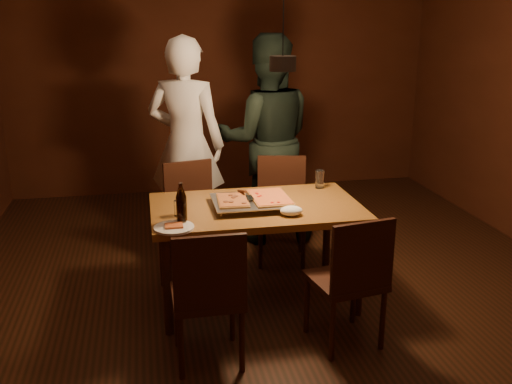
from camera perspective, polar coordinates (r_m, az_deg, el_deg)
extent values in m
plane|color=#381A0F|center=(4.41, 2.37, -10.56)|extent=(6.00, 6.00, 0.00)
plane|color=#4E2212|center=(6.89, -3.47, 11.66)|extent=(5.00, 0.00, 5.00)
cube|color=#945E25|center=(4.11, 0.00, -1.66)|extent=(1.50, 0.90, 0.05)
cylinder|color=#38190F|center=(3.85, -8.86, -9.32)|extent=(0.06, 0.06, 0.70)
cylinder|color=#38190F|center=(4.10, 10.33, -7.64)|extent=(0.06, 0.06, 0.70)
cylinder|color=#38190F|center=(4.52, -9.32, -5.20)|extent=(0.06, 0.06, 0.70)
cylinder|color=#38190F|center=(4.74, 7.10, -4.02)|extent=(0.06, 0.06, 0.70)
cube|color=#38190F|center=(4.77, -5.99, -2.85)|extent=(0.50, 0.50, 0.04)
cube|color=#38190F|center=(4.86, -6.79, 0.51)|extent=(0.42, 0.12, 0.45)
cube|color=#38190F|center=(4.91, 2.58, -2.18)|extent=(0.50, 0.50, 0.04)
cube|color=#38190F|center=(5.02, 2.56, 1.13)|extent=(0.42, 0.12, 0.45)
cube|color=#38190F|center=(3.52, -4.90, -10.34)|extent=(0.42, 0.42, 0.04)
cube|color=#38190F|center=(3.24, -4.61, -8.10)|extent=(0.42, 0.03, 0.45)
cube|color=#38190F|center=(3.74, 8.91, -8.76)|extent=(0.48, 0.48, 0.04)
cube|color=#38190F|center=(3.49, 10.64, -6.45)|extent=(0.42, 0.10, 0.45)
cube|color=silver|center=(4.07, -0.45, -1.14)|extent=(0.55, 0.45, 0.05)
cube|color=maroon|center=(4.04, -2.35, -0.80)|extent=(0.23, 0.35, 0.02)
cube|color=gold|center=(4.10, 1.41, -0.51)|extent=(0.28, 0.43, 0.02)
cylinder|color=black|center=(3.75, -7.46, -2.13)|extent=(0.06, 0.06, 0.15)
cone|color=black|center=(3.71, -7.53, -0.45)|extent=(0.06, 0.06, 0.08)
cylinder|color=black|center=(3.79, -7.45, -1.74)|extent=(0.07, 0.07, 0.17)
cone|color=black|center=(3.74, -7.53, 0.19)|extent=(0.07, 0.07, 0.10)
cylinder|color=silver|center=(3.91, -7.70, -1.61)|extent=(0.07, 0.07, 0.11)
cylinder|color=silver|center=(4.53, 6.39, 1.28)|extent=(0.07, 0.07, 0.14)
cylinder|color=white|center=(3.69, -8.20, -3.55)|extent=(0.26, 0.26, 0.02)
cube|color=gold|center=(3.69, -8.21, -3.34)|extent=(0.11, 0.09, 0.01)
ellipsoid|color=white|center=(3.90, 3.55, -1.89)|extent=(0.16, 0.12, 0.07)
imported|color=silver|center=(5.15, -6.99, 4.73)|extent=(0.82, 0.69, 1.91)
imported|color=black|center=(5.29, 1.03, 5.20)|extent=(1.01, 0.83, 1.92)
cylinder|color=black|center=(3.92, 2.69, 12.72)|extent=(0.18, 0.18, 0.10)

